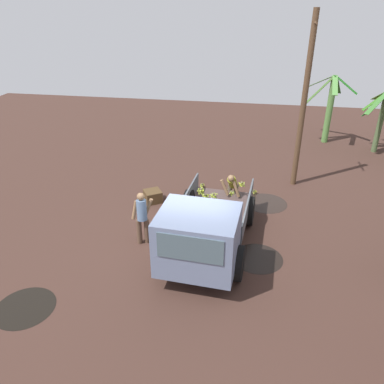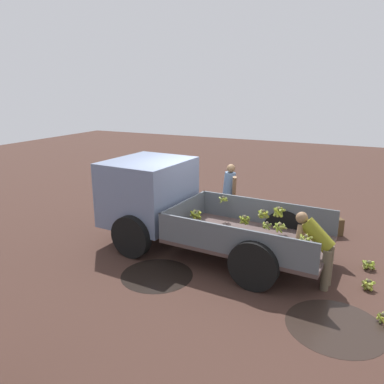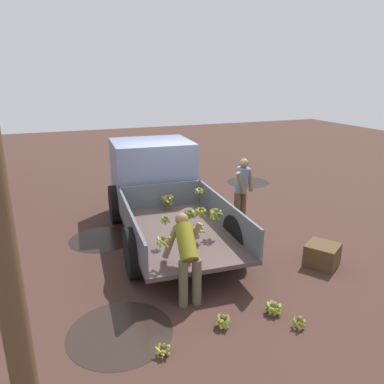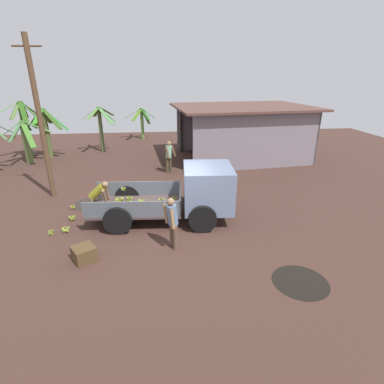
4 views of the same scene
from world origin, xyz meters
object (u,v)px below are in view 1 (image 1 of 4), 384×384
Objects in this scene: banana_bunch_on_ground_0 at (205,190)px; banana_bunch_on_ground_1 at (228,192)px; cargo_truck at (202,234)px; banana_bunch_on_ground_2 at (254,192)px; banana_bunch_on_ground_3 at (202,185)px; person_foreground_visitor at (142,216)px; wooden_crate_0 at (153,196)px; utility_pole at (304,103)px; person_worker_loading at (232,187)px.

banana_bunch_on_ground_1 is at bearing 90.75° from banana_bunch_on_ground_0.
banana_bunch_on_ground_2 is (-4.60, 1.27, -0.95)m from cargo_truck.
banana_bunch_on_ground_1 reaches higher than banana_bunch_on_ground_3.
cargo_truck is 2.09m from person_foreground_visitor.
cargo_truck reaches higher than wooden_crate_0.
person_worker_loading is at bearing -44.08° from utility_pole.
person_foreground_visitor is 4.18m from banana_bunch_on_ground_3.
person_foreground_visitor reaches higher than banana_bunch_on_ground_2.
banana_bunch_on_ground_3 is at bearing -95.13° from banana_bunch_on_ground_2.
banana_bunch_on_ground_2 is at bearing 168.20° from cargo_truck.
utility_pole is 3.87× the size of person_foreground_visitor.
banana_bunch_on_ground_0 is 1.04× the size of banana_bunch_on_ground_1.
banana_bunch_on_ground_2 is at bearing 103.43° from banana_bunch_on_ground_1.
utility_pole is 7.16m from person_foreground_visitor.
banana_bunch_on_ground_1 reaches higher than banana_bunch_on_ground_2.
person_foreground_visitor reaches higher than person_worker_loading.
person_worker_loading is 6.37× the size of banana_bunch_on_ground_2.
person_foreground_visitor is (4.92, -4.66, -2.29)m from utility_pole.
banana_bunch_on_ground_0 is 1.27× the size of banana_bunch_on_ground_3.
cargo_truck reaches higher than banana_bunch_on_ground_1.
cargo_truck is 3.49m from person_worker_loading.
wooden_crate_0 is at bearing -48.19° from banana_bunch_on_ground_3.
cargo_truck is 4.87m from banana_bunch_on_ground_2.
cargo_truck is 19.21× the size of banana_bunch_on_ground_0.
banana_bunch_on_ground_1 is (-4.37, 0.29, -0.94)m from cargo_truck.
cargo_truck is 3.73× the size of person_worker_loading.
utility_pole is 4.03m from person_worker_loading.
person_foreground_visitor is 2.63m from wooden_crate_0.
person_foreground_visitor is 1.19× the size of person_worker_loading.
banana_bunch_on_ground_0 is at bearing -89.25° from banana_bunch_on_ground_1.
person_foreground_visitor is at bearing -36.56° from person_worker_loading.
person_worker_loading is at bearing 175.29° from cargo_truck.
person_worker_loading is 5.38× the size of banana_bunch_on_ground_1.
person_foreground_visitor is at bearing -110.51° from cargo_truck.
banana_bunch_on_ground_1 is at bearing 67.90° from banana_bunch_on_ground_3.
person_foreground_visitor is at bearing -40.23° from banana_bunch_on_ground_2.
person_worker_loading reaches higher than wooden_crate_0.
utility_pole is at bearing 128.23° from banana_bunch_on_ground_2.
cargo_truck reaches higher than person_foreground_visitor.
wooden_crate_0 is (1.24, -3.58, 0.11)m from banana_bunch_on_ground_2.
banana_bunch_on_ground_3 is (-0.18, -1.99, 0.01)m from banana_bunch_on_ground_2.
utility_pole is 6.36m from wooden_crate_0.
banana_bunch_on_ground_0 is (-3.50, 1.32, -0.80)m from person_foreground_visitor.
utility_pole reaches higher than person_worker_loading.
banana_bunch_on_ground_0 reaches higher than banana_bunch_on_ground_3.
banana_bunch_on_ground_2 is 0.38× the size of wooden_crate_0.
wooden_crate_0 reaches higher than banana_bunch_on_ground_1.
banana_bunch_on_ground_3 is at bearing -160.87° from banana_bunch_on_ground_0.
banana_bunch_on_ground_3 is at bearing 131.81° from wooden_crate_0.
banana_bunch_on_ground_3 is (-1.33, -1.23, -0.69)m from person_worker_loading.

